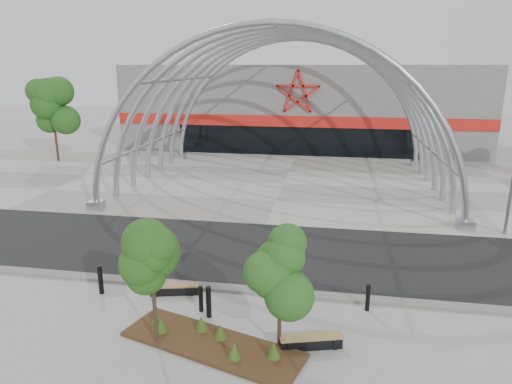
{
  "coord_description": "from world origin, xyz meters",
  "views": [
    {
      "loc": [
        3.26,
        -15.1,
        8.03
      ],
      "look_at": [
        0.0,
        4.0,
        2.6
      ],
      "focal_mm": 32.0,
      "sensor_mm": 36.0,
      "label": 1
    }
  ],
  "objects_px": {
    "street_tree_1": "(280,268)",
    "bollard_2": "(201,299)",
    "street_tree_0": "(152,262)",
    "bench_1": "(311,342)",
    "bench_0": "(175,289)"
  },
  "relations": [
    {
      "from": "bench_0",
      "to": "bench_1",
      "type": "relative_size",
      "value": 0.95
    },
    {
      "from": "street_tree_0",
      "to": "bollard_2",
      "type": "relative_size",
      "value": 3.95
    },
    {
      "from": "street_tree_1",
      "to": "bollard_2",
      "type": "relative_size",
      "value": 3.83
    },
    {
      "from": "street_tree_0",
      "to": "bench_0",
      "type": "distance_m",
      "value": 3.87
    },
    {
      "from": "bench_1",
      "to": "bollard_2",
      "type": "xyz_separation_m",
      "value": [
        -3.76,
        1.45,
        0.27
      ]
    },
    {
      "from": "street_tree_0",
      "to": "bollard_2",
      "type": "distance_m",
      "value": 3.03
    },
    {
      "from": "street_tree_0",
      "to": "bench_1",
      "type": "distance_m",
      "value": 5.19
    },
    {
      "from": "bench_0",
      "to": "bench_1",
      "type": "xyz_separation_m",
      "value": [
        5.04,
        -2.44,
        0.01
      ]
    },
    {
      "from": "bench_0",
      "to": "bench_1",
      "type": "bearing_deg",
      "value": -25.79
    },
    {
      "from": "street_tree_0",
      "to": "street_tree_1",
      "type": "relative_size",
      "value": 1.03
    },
    {
      "from": "bench_0",
      "to": "bench_1",
      "type": "height_order",
      "value": "bench_1"
    },
    {
      "from": "street_tree_1",
      "to": "bollard_2",
      "type": "xyz_separation_m",
      "value": [
        -2.83,
        1.57,
        -2.07
      ]
    },
    {
      "from": "street_tree_0",
      "to": "street_tree_1",
      "type": "bearing_deg",
      "value": 6.3
    },
    {
      "from": "bollard_2",
      "to": "street_tree_0",
      "type": "bearing_deg",
      "value": -112.08
    },
    {
      "from": "street_tree_0",
      "to": "street_tree_1",
      "type": "height_order",
      "value": "street_tree_0"
    }
  ]
}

